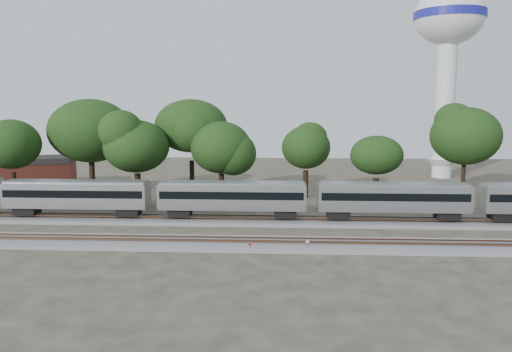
{
  "coord_description": "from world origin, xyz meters",
  "views": [
    {
      "loc": [
        4.12,
        -51.03,
        13.48
      ],
      "look_at": [
        1.16,
        5.0,
        5.63
      ],
      "focal_mm": 35.0,
      "sensor_mm": 36.0,
      "label": 1
    }
  ],
  "objects": [
    {
      "name": "tree_1",
      "position": [
        -23.69,
        19.91,
        9.97
      ],
      "size": [
        10.14,
        10.14,
        14.3
      ],
      "color": "black",
      "rests_on": "ground"
    },
    {
      "name": "track_near",
      "position": [
        0.0,
        -4.0,
        0.21
      ],
      "size": [
        160.0,
        5.0,
        0.73
      ],
      "color": "slate",
      "rests_on": "ground"
    },
    {
      "name": "ground",
      "position": [
        0.0,
        0.0,
        0.0
      ],
      "size": [
        160.0,
        160.0,
        0.0
      ],
      "primitive_type": "plane",
      "color": "#383328",
      "rests_on": "ground"
    },
    {
      "name": "train",
      "position": [
        -1.53,
        6.0,
        3.17
      ],
      "size": [
        89.13,
        3.07,
        4.53
      ],
      "color": "#B0B3B8",
      "rests_on": "ground"
    },
    {
      "name": "switch_stand_white",
      "position": [
        6.55,
        -5.36,
        0.66
      ],
      "size": [
        0.33,
        0.09,
        1.04
      ],
      "rotation": [
        0.0,
        0.0,
        0.17
      ],
      "color": "#512D19",
      "rests_on": "ground"
    },
    {
      "name": "tree_3",
      "position": [
        -8.85,
        19.48,
        10.71
      ],
      "size": [
        10.89,
        10.89,
        15.35
      ],
      "color": "black",
      "rests_on": "ground"
    },
    {
      "name": "tree_6",
      "position": [
        16.89,
        16.9,
        6.91
      ],
      "size": [
        7.05,
        7.05,
        9.94
      ],
      "color": "black",
      "rests_on": "ground"
    },
    {
      "name": "tree_4",
      "position": [
        -4.23,
        16.55,
        7.9
      ],
      "size": [
        8.04,
        8.04,
        11.34
      ],
      "color": "black",
      "rests_on": "ground"
    },
    {
      "name": "switch_stand_red",
      "position": [
        1.18,
        -6.17,
        0.57
      ],
      "size": [
        0.28,
        0.09,
        0.89
      ],
      "rotation": [
        0.0,
        0.0,
        0.22
      ],
      "color": "#512D19",
      "rests_on": "ground"
    },
    {
      "name": "water_tower",
      "position": [
        34.6,
        45.27,
        26.2
      ],
      "size": [
        12.78,
        12.78,
        35.37
      ],
      "color": "silver",
      "rests_on": "ground"
    },
    {
      "name": "track_far",
      "position": [
        0.0,
        6.0,
        0.21
      ],
      "size": [
        160.0,
        5.0,
        0.73
      ],
      "color": "slate",
      "rests_on": "ground"
    },
    {
      "name": "brick_building",
      "position": [
        -36.31,
        29.62,
        2.59
      ],
      "size": [
        12.3,
        10.07,
        5.15
      ],
      "rotation": [
        0.0,
        0.0,
        0.26
      ],
      "color": "maroon",
      "rests_on": "ground"
    },
    {
      "name": "switch_lever",
      "position": [
        7.26,
        -5.99,
        0.15
      ],
      "size": [
        0.52,
        0.34,
        0.3
      ],
      "primitive_type": "cube",
      "rotation": [
        0.0,
        0.0,
        0.08
      ],
      "color": "#512D19",
      "rests_on": "ground"
    },
    {
      "name": "tree_2",
      "position": [
        -15.62,
        15.44,
        8.09
      ],
      "size": [
        8.24,
        8.24,
        11.61
      ],
      "color": "black",
      "rests_on": "ground"
    },
    {
      "name": "tree_5",
      "position": [
        7.62,
        22.7,
        7.44
      ],
      "size": [
        7.58,
        7.58,
        10.69
      ],
      "color": "black",
      "rests_on": "ground"
    },
    {
      "name": "tree_0",
      "position": [
        -32.67,
        14.72,
        8.36
      ],
      "size": [
        8.51,
        8.51,
        12.0
      ],
      "color": "black",
      "rests_on": "ground"
    },
    {
      "name": "tree_7",
      "position": [
        31.14,
        24.13,
        9.13
      ],
      "size": [
        9.29,
        9.29,
        13.1
      ],
      "color": "black",
      "rests_on": "ground"
    }
  ]
}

